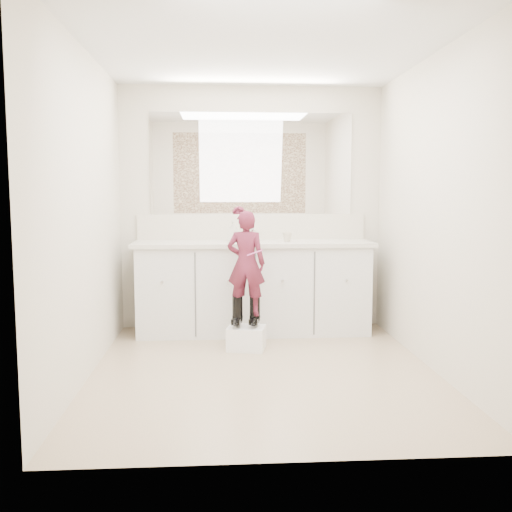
{
  "coord_description": "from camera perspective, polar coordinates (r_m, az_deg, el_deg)",
  "views": [
    {
      "loc": [
        -0.34,
        -4.22,
        1.35
      ],
      "look_at": [
        -0.02,
        0.56,
        0.82
      ],
      "focal_mm": 40.0,
      "sensor_mm": 36.0,
      "label": 1
    }
  ],
  "objects": [
    {
      "name": "soap_bottle",
      "position": [
        5.42,
        -2.3,
        2.49
      ],
      "size": [
        0.12,
        0.12,
        0.2
      ],
      "primitive_type": "imported",
      "rotation": [
        0.0,
        0.0,
        -0.34
      ],
      "color": "beige",
      "rests_on": "countertop"
    },
    {
      "name": "toothbrush",
      "position": [
        4.8,
        -0.12,
        0.33
      ],
      "size": [
        0.14,
        0.04,
        0.06
      ],
      "primitive_type": "cylinder",
      "rotation": [
        0.0,
        1.22,
        -0.21
      ],
      "color": "#E459B0",
      "rests_on": "toddler"
    },
    {
      "name": "floor",
      "position": [
        4.44,
        0.75,
        -11.4
      ],
      "size": [
        3.0,
        3.0,
        0.0
      ],
      "primitive_type": "plane",
      "color": "#997D64",
      "rests_on": "ground"
    },
    {
      "name": "boot_right",
      "position": [
        4.96,
        -0.12,
        -5.54
      ],
      "size": [
        0.13,
        0.19,
        0.26
      ],
      "primitive_type": null,
      "rotation": [
        0.0,
        0.0,
        -0.21
      ],
      "color": "black",
      "rests_on": "step_stool"
    },
    {
      "name": "vanity_cabinet",
      "position": [
        5.53,
        -0.27,
        -3.33
      ],
      "size": [
        2.2,
        0.55,
        0.85
      ],
      "primitive_type": "cube",
      "color": "silver",
      "rests_on": "floor"
    },
    {
      "name": "mirror",
      "position": [
        5.73,
        -0.44,
        9.2
      ],
      "size": [
        2.0,
        0.02,
        1.0
      ],
      "primitive_type": "cube",
      "color": "white",
      "rests_on": "wall_back"
    },
    {
      "name": "dot_panel",
      "position": [
        2.77,
        3.34,
        12.5
      ],
      "size": [
        2.0,
        0.01,
        1.2
      ],
      "primitive_type": "cube",
      "color": "#472819",
      "rests_on": "wall_front"
    },
    {
      "name": "toddler",
      "position": [
        4.89,
        -1.0,
        -0.72
      ],
      "size": [
        0.37,
        0.28,
        0.9
      ],
      "primitive_type": "imported",
      "rotation": [
        0.0,
        0.0,
        2.93
      ],
      "color": "#952D4D",
      "rests_on": "step_stool"
    },
    {
      "name": "backsplash",
      "position": [
        5.72,
        -0.43,
        2.94
      ],
      "size": [
        2.28,
        0.03,
        0.25
      ],
      "primitive_type": "cube",
      "color": "beige",
      "rests_on": "countertop"
    },
    {
      "name": "ceiling",
      "position": [
        4.36,
        0.8,
        20.22
      ],
      "size": [
        3.0,
        3.0,
        0.0
      ],
      "primitive_type": "plane",
      "rotation": [
        3.14,
        0.0,
        0.0
      ],
      "color": "white",
      "rests_on": "wall_back"
    },
    {
      "name": "wall_front",
      "position": [
        2.75,
        3.3,
        3.15
      ],
      "size": [
        2.6,
        0.0,
        2.6
      ],
      "primitive_type": "plane",
      "rotation": [
        -1.57,
        0.0,
        0.0
      ],
      "color": "beige",
      "rests_on": "floor"
    },
    {
      "name": "wall_right",
      "position": [
        4.53,
        17.44,
        4.11
      ],
      "size": [
        0.0,
        3.0,
        3.0
      ],
      "primitive_type": "plane",
      "rotation": [
        1.57,
        0.0,
        -1.57
      ],
      "color": "beige",
      "rests_on": "floor"
    },
    {
      "name": "countertop",
      "position": [
        5.46,
        -0.26,
        1.25
      ],
      "size": [
        2.28,
        0.58,
        0.04
      ],
      "primitive_type": "cube",
      "color": "beige",
      "rests_on": "vanity_cabinet"
    },
    {
      "name": "boot_left",
      "position": [
        4.96,
        -1.86,
        -5.56
      ],
      "size": [
        0.13,
        0.19,
        0.26
      ],
      "primitive_type": null,
      "rotation": [
        0.0,
        0.0,
        -0.21
      ],
      "color": "black",
      "rests_on": "step_stool"
    },
    {
      "name": "wall_left",
      "position": [
        4.33,
        -16.69,
        4.04
      ],
      "size": [
        0.0,
        3.0,
        3.0
      ],
      "primitive_type": "plane",
      "rotation": [
        1.57,
        0.0,
        1.57
      ],
      "color": "beige",
      "rests_on": "floor"
    },
    {
      "name": "faucet",
      "position": [
        5.62,
        -0.36,
        2.11
      ],
      "size": [
        0.08,
        0.08,
        0.1
      ],
      "primitive_type": "cylinder",
      "color": "silver",
      "rests_on": "countertop"
    },
    {
      "name": "step_stool",
      "position": [
        4.99,
        -0.97,
        -8.2
      ],
      "size": [
        0.36,
        0.32,
        0.2
      ],
      "primitive_type": "cube",
      "rotation": [
        0.0,
        0.0,
        -0.21
      ],
      "color": "white",
      "rests_on": "floor"
    },
    {
      "name": "cup",
      "position": [
        5.46,
        3.14,
        1.93
      ],
      "size": [
        0.12,
        0.12,
        0.09
      ],
      "primitive_type": "imported",
      "rotation": [
        0.0,
        0.0,
        0.27
      ],
      "color": "#C1B39A",
      "rests_on": "countertop"
    },
    {
      "name": "wall_back",
      "position": [
        5.73,
        -0.44,
        4.79
      ],
      "size": [
        2.6,
        0.0,
        2.6
      ],
      "primitive_type": "plane",
      "rotation": [
        1.57,
        0.0,
        0.0
      ],
      "color": "beige",
      "rests_on": "floor"
    }
  ]
}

